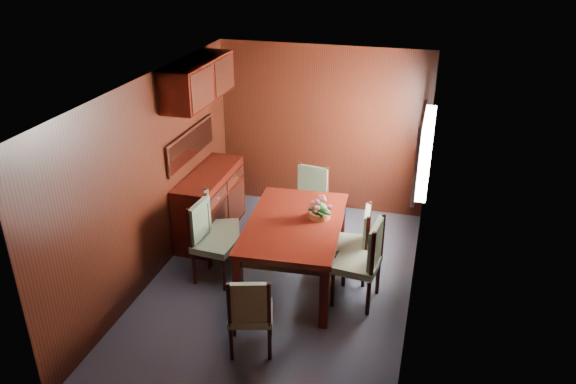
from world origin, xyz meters
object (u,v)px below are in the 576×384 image
(chair_right_near, at_px, (364,258))
(chair_head, at_px, (250,311))
(dining_table, at_px, (295,230))
(chair_left_near, at_px, (209,237))
(flower_centerpiece, at_px, (320,208))
(sideboard, at_px, (210,203))

(chair_right_near, height_order, chair_head, chair_right_near)
(chair_right_near, bearing_deg, dining_table, 83.38)
(chair_left_near, distance_m, flower_centerpiece, 1.34)
(sideboard, bearing_deg, dining_table, -30.20)
(dining_table, height_order, chair_left_near, chair_left_near)
(chair_left_near, relative_size, chair_right_near, 0.97)
(sideboard, relative_size, flower_centerpiece, 5.30)
(dining_table, distance_m, flower_centerpiece, 0.39)
(dining_table, relative_size, chair_right_near, 1.72)
(flower_centerpiece, bearing_deg, chair_right_near, -32.46)
(sideboard, xyz_separation_m, dining_table, (1.39, -0.81, 0.23))
(chair_head, bearing_deg, flower_centerpiece, 60.72)
(chair_right_near, xyz_separation_m, flower_centerpiece, (-0.58, 0.37, 0.35))
(chair_right_near, relative_size, chair_head, 1.15)
(chair_right_near, bearing_deg, flower_centerpiece, 64.18)
(chair_left_near, height_order, chair_head, chair_left_near)
(chair_left_near, height_order, flower_centerpiece, flower_centerpiece)
(chair_left_near, height_order, chair_right_near, chair_right_near)
(dining_table, relative_size, chair_head, 1.97)
(dining_table, distance_m, chair_right_near, 0.87)
(sideboard, height_order, dining_table, sideboard)
(dining_table, relative_size, chair_left_near, 1.78)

